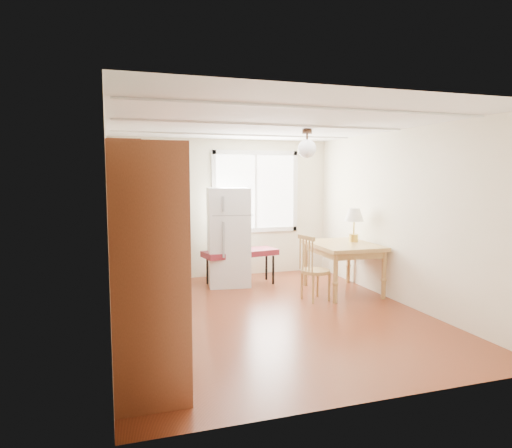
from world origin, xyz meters
name	(u,v)px	position (x,y,z in m)	size (l,w,h in m)	color
room_shell	(270,221)	(0.00, 0.00, 1.25)	(4.60, 5.60, 2.62)	#531F11
kitchen_run	(138,269)	(-1.72, -0.63, 0.84)	(0.65, 3.40, 2.20)	brown
window_unit	(256,192)	(0.60, 2.47, 1.55)	(1.64, 0.05, 1.51)	white
pendant_light	(307,148)	(0.70, 0.40, 2.24)	(0.26, 0.26, 0.40)	#301F15
refrigerator	(228,237)	(-0.10, 1.80, 0.82)	(0.76, 0.76, 1.64)	silver
bench	(240,254)	(0.10, 1.77, 0.52)	(1.33, 0.67, 0.59)	maroon
dining_table	(343,250)	(1.50, 0.76, 0.68)	(0.96, 1.27, 0.78)	olive
chair	(311,264)	(0.80, 0.44, 0.55)	(0.45, 0.44, 0.96)	olive
table_lamp	(354,217)	(1.75, 0.87, 1.17)	(0.31, 0.31, 0.54)	#B39739
coffee_maker	(138,254)	(-1.72, -0.80, 1.03)	(0.22, 0.26, 0.36)	black
kettle	(129,257)	(-1.80, -0.63, 0.98)	(0.10, 0.10, 0.20)	red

